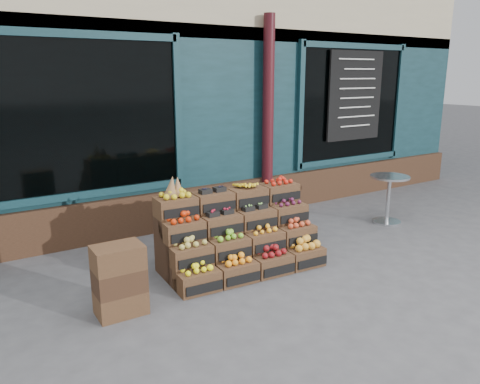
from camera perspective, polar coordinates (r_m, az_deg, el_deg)
ground at (r=5.74m, az=5.53°, el=-9.45°), size 60.00×60.00×0.00m
shop_facade at (r=9.79m, az=-13.44°, el=14.44°), size 12.00×6.24×4.80m
crate_display at (r=5.71m, az=-0.28°, el=-5.60°), size 1.94×1.03×1.18m
spare_crates at (r=4.76m, az=-14.48°, el=-10.37°), size 0.48×0.33×0.71m
bistro_table at (r=7.68m, az=17.66°, el=-0.19°), size 0.60×0.60×0.76m
shopkeeper at (r=7.23m, az=-20.77°, el=3.80°), size 0.90×0.68×2.21m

